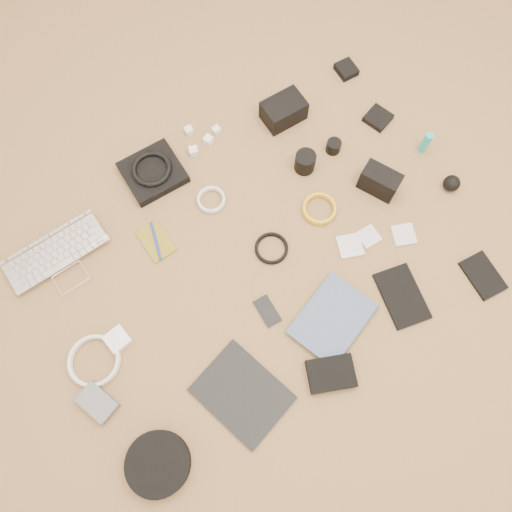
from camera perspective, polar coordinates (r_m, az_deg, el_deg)
laptop at (r=1.74m, az=-21.17°, el=-0.85°), size 0.34×0.24×0.03m
headphone_pouch at (r=1.79m, az=-11.69°, el=9.34°), size 0.20×0.19×0.03m
headphones at (r=1.77m, az=-11.86°, el=9.74°), size 0.18×0.18×0.02m
charger_a at (r=1.82m, az=-7.14°, el=11.80°), size 0.04×0.04×0.03m
charger_b at (r=1.87m, az=-7.68°, el=14.02°), size 0.03×0.03×0.03m
charger_c at (r=1.86m, az=-4.56°, el=14.16°), size 0.03×0.03×0.02m
charger_d at (r=1.84m, az=-5.45°, el=13.05°), size 0.04×0.04×0.03m
dslr_camera at (r=1.87m, az=3.17°, el=16.26°), size 0.15×0.11×0.08m
lens_pouch at (r=2.04m, az=10.28°, el=20.24°), size 0.07×0.08×0.03m
notebook_olive at (r=1.70m, az=-11.34°, el=1.64°), size 0.09×0.13×0.01m
pen_blue at (r=1.69m, az=-11.39°, el=1.73°), size 0.05×0.14×0.01m
cable_white_a at (r=1.73m, az=-5.12°, el=6.35°), size 0.12×0.12×0.01m
lens_a at (r=1.76m, az=5.63°, el=10.65°), size 0.08×0.08×0.08m
lens_b at (r=1.82m, az=8.86°, el=12.28°), size 0.06×0.06×0.05m
card_reader at (r=1.94m, az=13.77°, el=15.07°), size 0.10×0.10×0.02m
power_brick at (r=1.62m, az=-15.53°, el=-9.19°), size 0.07×0.07×0.03m
cable_white_b at (r=1.64m, az=-17.94°, el=-11.35°), size 0.21×0.21×0.01m
cable_black at (r=1.65m, az=1.77°, el=0.83°), size 0.11×0.11×0.01m
cable_yellow at (r=1.72m, az=7.23°, el=5.29°), size 0.15×0.15×0.01m
flash at (r=1.76m, az=13.95°, el=8.28°), size 0.12×0.15×0.10m
lens_cleaner at (r=1.88m, az=18.81°, el=12.14°), size 0.03×0.03×0.10m
battery_charger at (r=1.61m, az=-17.66°, el=-15.68°), size 0.10×0.13×0.03m
tablet at (r=1.56m, az=-1.59°, el=-15.45°), size 0.26×0.31×0.01m
phone at (r=1.59m, az=1.30°, el=-6.31°), size 0.06×0.10×0.01m
filter_case_left at (r=1.69m, az=10.70°, el=1.14°), size 0.10×0.10×0.01m
filter_case_mid at (r=1.71m, az=12.75°, el=2.19°), size 0.07×0.07×0.01m
filter_case_right at (r=1.74m, az=16.53°, el=2.35°), size 0.10×0.10×0.01m
air_blower at (r=1.85m, az=21.46°, el=7.74°), size 0.06×0.06×0.06m
headphone_case at (r=1.56m, az=-11.12°, el=-22.27°), size 0.20×0.20×0.05m
drive_case at (r=1.56m, az=8.56°, el=-13.17°), size 0.17×0.15×0.04m
paperback at (r=1.60m, az=11.45°, el=-9.13°), size 0.29×0.25×0.02m
notebook_black_a at (r=1.67m, az=16.34°, el=-4.42°), size 0.16×0.22×0.01m
notebook_black_b at (r=1.78m, az=24.50°, el=-2.04°), size 0.11×0.16×0.01m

